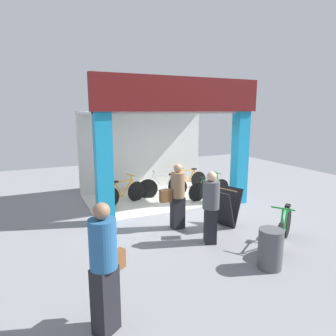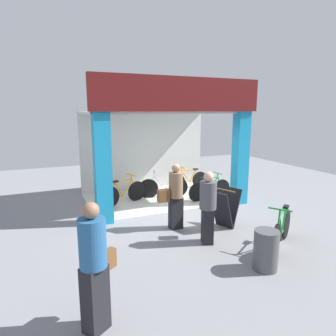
{
  "view_description": "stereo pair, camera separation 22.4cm",
  "coord_description": "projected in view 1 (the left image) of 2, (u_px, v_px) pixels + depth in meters",
  "views": [
    {
      "loc": [
        -3.7,
        -7.24,
        2.88
      ],
      "look_at": [
        0.0,
        0.73,
        1.15
      ],
      "focal_mm": 31.6,
      "sensor_mm": 36.0,
      "label": 1
    },
    {
      "loc": [
        -3.5,
        -7.33,
        2.88
      ],
      "look_at": [
        0.0,
        0.73,
        1.15
      ],
      "focal_mm": 31.6,
      "sensor_mm": 36.0,
      "label": 2
    }
  ],
  "objects": [
    {
      "name": "bicycle_inside_3",
      "position": [
        209.0,
        189.0,
        9.61
      ],
      "size": [
        1.59,
        0.44,
        0.87
      ],
      "color": "black",
      "rests_on": "ground"
    },
    {
      "name": "bicycle_inside_0",
      "position": [
        163.0,
        187.0,
        9.82
      ],
      "size": [
        1.63,
        0.48,
        0.91
      ],
      "color": "black",
      "rests_on": "ground"
    },
    {
      "name": "shop_facade",
      "position": [
        159.0,
        139.0,
        9.37
      ],
      "size": [
        4.83,
        3.21,
        3.73
      ],
      "color": "beige",
      "rests_on": "ground"
    },
    {
      "name": "bicycle_parked_0",
      "position": [
        284.0,
        229.0,
        6.34
      ],
      "size": [
        1.43,
        0.99,
        0.94
      ],
      "color": "black",
      "rests_on": "ground"
    },
    {
      "name": "ground_plane",
      "position": [
        179.0,
        211.0,
        8.53
      ],
      "size": [
        17.26,
        17.26,
        0.0
      ],
      "primitive_type": "plane",
      "color": "gray",
      "rests_on": "ground"
    },
    {
      "name": "bicycle_inside_2",
      "position": [
        188.0,
        180.0,
        10.96
      ],
      "size": [
        1.54,
        0.42,
        0.85
      ],
      "color": "black",
      "rests_on": "ground"
    },
    {
      "name": "pedestrian_2",
      "position": [
        211.0,
        206.0,
        6.42
      ],
      "size": [
        0.48,
        0.64,
        1.6
      ],
      "color": "black",
      "rests_on": "ground"
    },
    {
      "name": "sandwich_board_sign",
      "position": [
        227.0,
        208.0,
        7.37
      ],
      "size": [
        0.83,
        0.73,
        0.96
      ],
      "color": "black",
      "rests_on": "ground"
    },
    {
      "name": "trash_bin",
      "position": [
        270.0,
        249.0,
        5.42
      ],
      "size": [
        0.45,
        0.45,
        0.75
      ],
      "primitive_type": "cylinder",
      "color": "#4C4C51",
      "rests_on": "ground"
    },
    {
      "name": "bicycle_inside_1",
      "position": [
        123.0,
        193.0,
        9.08
      ],
      "size": [
        1.56,
        0.61,
        0.9
      ],
      "color": "black",
      "rests_on": "ground"
    },
    {
      "name": "pedestrian_1",
      "position": [
        104.0,
        267.0,
        3.75
      ],
      "size": [
        0.58,
        0.49,
        1.77
      ],
      "color": "black",
      "rests_on": "ground"
    },
    {
      "name": "pedestrian_0",
      "position": [
        177.0,
        195.0,
        7.18
      ],
      "size": [
        0.64,
        0.34,
        1.62
      ],
      "color": "black",
      "rests_on": "ground"
    }
  ]
}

